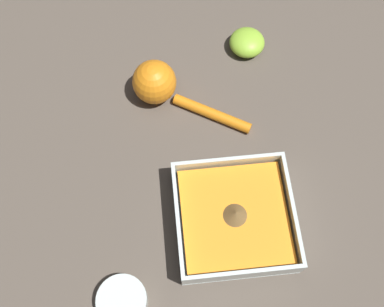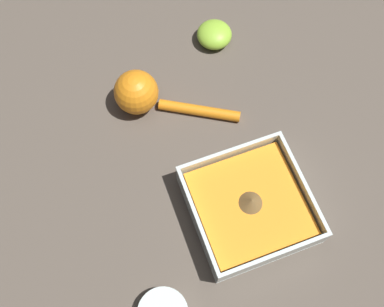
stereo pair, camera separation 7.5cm
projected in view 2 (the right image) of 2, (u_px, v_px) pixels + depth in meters
ground_plane at (230, 239)px, 0.72m from camera, size 4.00×4.00×0.00m
square_dish at (249, 206)px, 0.72m from camera, size 0.18×0.18×0.05m
lemon_squeezer at (143, 94)px, 0.79m from camera, size 0.14×0.20×0.08m
lemon_half at (214, 35)px, 0.86m from camera, size 0.07×0.07×0.04m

